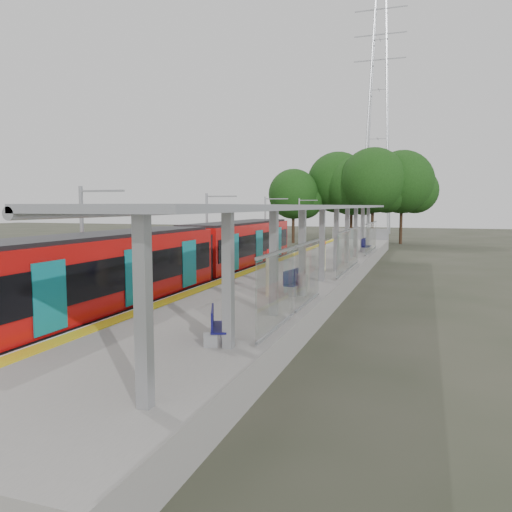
{
  "coord_description": "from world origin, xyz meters",
  "views": [
    {
      "loc": [
        6.69,
        -9.58,
        4.63
      ],
      "look_at": [
        -0.73,
        12.21,
        2.3
      ],
      "focal_mm": 35.0,
      "sensor_mm": 36.0,
      "label": 1
    }
  ],
  "objects_px": {
    "bench_near": "(216,324)",
    "info_pillar_far": "(322,258)",
    "bench_mid": "(294,281)",
    "litter_bin": "(303,285)",
    "bench_far": "(365,245)",
    "train": "(189,257)",
    "info_pillar_near": "(271,276)"
  },
  "relations": [
    {
      "from": "info_pillar_near",
      "to": "info_pillar_far",
      "type": "xyz_separation_m",
      "value": [
        0.4,
        8.52,
        -0.09
      ]
    },
    {
      "from": "bench_far",
      "to": "info_pillar_near",
      "type": "xyz_separation_m",
      "value": [
        -1.42,
        -20.29,
        0.24
      ]
    },
    {
      "from": "bench_mid",
      "to": "info_pillar_far",
      "type": "relative_size",
      "value": 0.92
    },
    {
      "from": "info_pillar_far",
      "to": "litter_bin",
      "type": "bearing_deg",
      "value": -63.75
    },
    {
      "from": "bench_near",
      "to": "info_pillar_near",
      "type": "distance_m",
      "value": 7.01
    },
    {
      "from": "train",
      "to": "litter_bin",
      "type": "xyz_separation_m",
      "value": [
        6.54,
        -2.92,
        -0.62
      ]
    },
    {
      "from": "info_pillar_far",
      "to": "bench_near",
      "type": "bearing_deg",
      "value": -68.51
    },
    {
      "from": "bench_near",
      "to": "litter_bin",
      "type": "height_order",
      "value": "bench_near"
    },
    {
      "from": "litter_bin",
      "to": "info_pillar_near",
      "type": "bearing_deg",
      "value": -155.37
    },
    {
      "from": "bench_mid",
      "to": "info_pillar_far",
      "type": "xyz_separation_m",
      "value": [
        -0.36,
        7.82,
        0.19
      ]
    },
    {
      "from": "bench_near",
      "to": "bench_mid",
      "type": "height_order",
      "value": "bench_mid"
    },
    {
      "from": "bench_near",
      "to": "bench_far",
      "type": "relative_size",
      "value": 0.85
    },
    {
      "from": "bench_near",
      "to": "info_pillar_far",
      "type": "height_order",
      "value": "info_pillar_far"
    },
    {
      "from": "bench_far",
      "to": "info_pillar_near",
      "type": "height_order",
      "value": "info_pillar_near"
    },
    {
      "from": "bench_near",
      "to": "info_pillar_far",
      "type": "bearing_deg",
      "value": 68.06
    },
    {
      "from": "bench_far",
      "to": "info_pillar_near",
      "type": "bearing_deg",
      "value": -90.43
    },
    {
      "from": "bench_mid",
      "to": "info_pillar_near",
      "type": "relative_size",
      "value": 0.81
    },
    {
      "from": "train",
      "to": "info_pillar_near",
      "type": "xyz_separation_m",
      "value": [
        5.36,
        -3.46,
        -0.23
      ]
    },
    {
      "from": "train",
      "to": "bench_far",
      "type": "xyz_separation_m",
      "value": [
        6.78,
        16.83,
        -0.47
      ]
    },
    {
      "from": "bench_mid",
      "to": "litter_bin",
      "type": "bearing_deg",
      "value": -11.69
    },
    {
      "from": "train",
      "to": "litter_bin",
      "type": "relative_size",
      "value": 32.28
    },
    {
      "from": "bench_near",
      "to": "info_pillar_far",
      "type": "relative_size",
      "value": 0.83
    },
    {
      "from": "bench_far",
      "to": "info_pillar_near",
      "type": "distance_m",
      "value": 20.34
    },
    {
      "from": "train",
      "to": "info_pillar_far",
      "type": "xyz_separation_m",
      "value": [
        5.76,
        5.06,
        -0.32
      ]
    },
    {
      "from": "bench_near",
      "to": "bench_far",
      "type": "xyz_separation_m",
      "value": [
        0.81,
        27.27,
        0.1
      ]
    },
    {
      "from": "info_pillar_near",
      "to": "bench_near",
      "type": "bearing_deg",
      "value": -62.39
    },
    {
      "from": "train",
      "to": "info_pillar_far",
      "type": "bearing_deg",
      "value": 41.26
    },
    {
      "from": "train",
      "to": "info_pillar_near",
      "type": "distance_m",
      "value": 6.39
    },
    {
      "from": "bench_near",
      "to": "info_pillar_near",
      "type": "bearing_deg",
      "value": 72.27
    },
    {
      "from": "info_pillar_near",
      "to": "bench_far",
      "type": "bearing_deg",
      "value": 108.62
    },
    {
      "from": "train",
      "to": "info_pillar_far",
      "type": "height_order",
      "value": "train"
    },
    {
      "from": "bench_far",
      "to": "info_pillar_near",
      "type": "relative_size",
      "value": 0.87
    }
  ]
}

